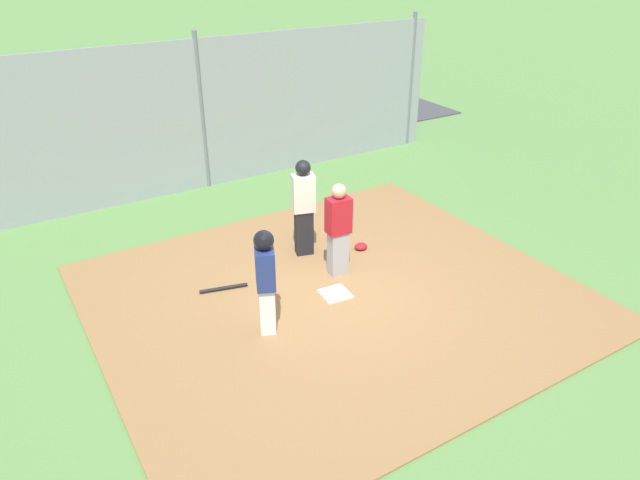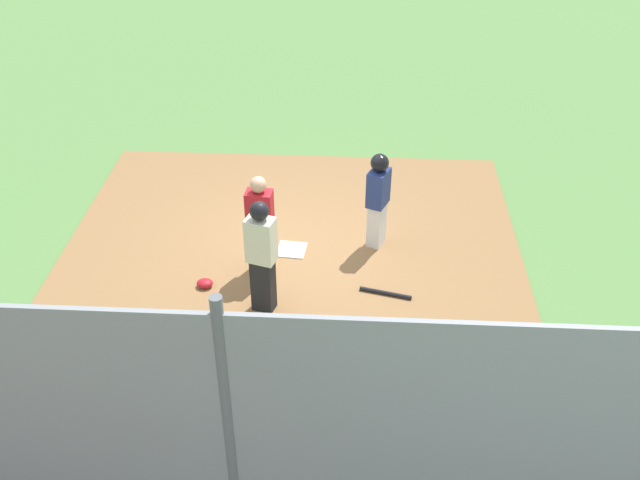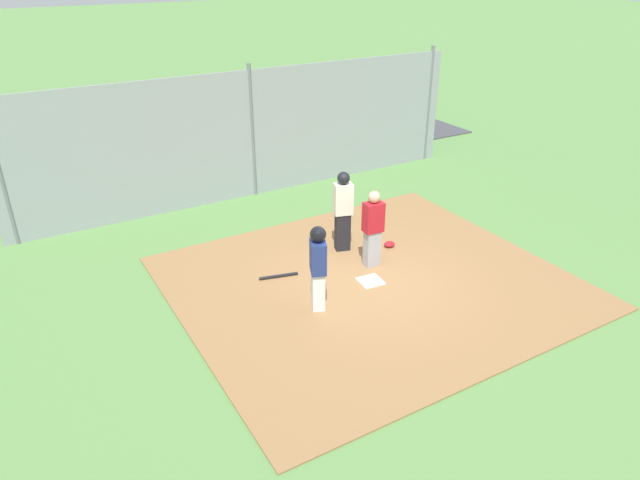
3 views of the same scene
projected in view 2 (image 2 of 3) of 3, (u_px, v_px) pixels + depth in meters
name	position (u px, v px, depth m)	size (l,w,h in m)	color
ground_plane	(292.00, 252.00, 11.39)	(140.00, 140.00, 0.00)	#5B8947
dirt_infield	(292.00, 251.00, 11.38)	(7.20, 6.40, 0.03)	olive
home_plate	(292.00, 250.00, 11.36)	(0.44, 0.44, 0.02)	white
catcher	(260.00, 224.00, 10.48)	(0.40, 0.29, 1.61)	#9E9EA3
umpire	(262.00, 255.00, 9.69)	(0.44, 0.36, 1.74)	black
runner	(378.00, 195.00, 11.02)	(0.39, 0.45, 1.59)	silver
baseball_bat	(386.00, 293.00, 10.43)	(0.06, 0.06, 0.77)	black
catcher_mask	(205.00, 283.00, 10.57)	(0.24, 0.20, 0.12)	#B21923
backstop_fence	(232.00, 457.00, 6.11)	(12.00, 0.10, 3.35)	#93999E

